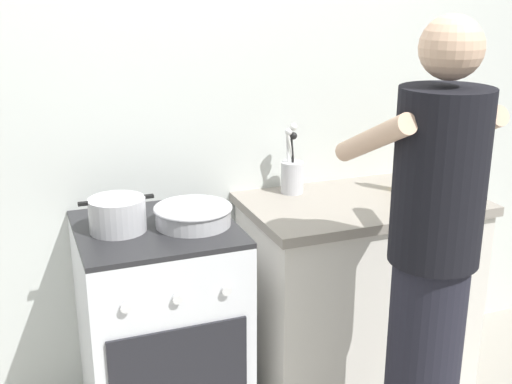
{
  "coord_description": "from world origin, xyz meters",
  "views": [
    {
      "loc": [
        -0.82,
        -2.16,
        1.79
      ],
      "look_at": [
        0.05,
        0.12,
        1.0
      ],
      "focal_mm": 45.61,
      "sensor_mm": 36.0,
      "label": 1
    }
  ],
  "objects_px": {
    "utensil_crock": "(292,174)",
    "stove_range": "(161,331)",
    "pot": "(117,215)",
    "person": "(430,271)",
    "mixing_bowl": "(193,214)",
    "oil_bottle": "(400,167)"
  },
  "relations": [
    {
      "from": "utensil_crock",
      "to": "stove_range",
      "type": "bearing_deg",
      "value": -163.24
    },
    {
      "from": "pot",
      "to": "person",
      "type": "bearing_deg",
      "value": -34.64
    },
    {
      "from": "pot",
      "to": "utensil_crock",
      "type": "relative_size",
      "value": 0.89
    },
    {
      "from": "stove_range",
      "to": "person",
      "type": "distance_m",
      "value": 1.1
    },
    {
      "from": "pot",
      "to": "stove_range",
      "type": "bearing_deg",
      "value": -2.5
    },
    {
      "from": "mixing_bowl",
      "to": "person",
      "type": "bearing_deg",
      "value": -42.8
    },
    {
      "from": "stove_range",
      "to": "person",
      "type": "bearing_deg",
      "value": -38.82
    },
    {
      "from": "pot",
      "to": "mixing_bowl",
      "type": "relative_size",
      "value": 0.92
    },
    {
      "from": "utensil_crock",
      "to": "person",
      "type": "xyz_separation_m",
      "value": [
        0.14,
        -0.84,
        -0.13
      ]
    },
    {
      "from": "oil_bottle",
      "to": "utensil_crock",
      "type": "bearing_deg",
      "value": 162.15
    },
    {
      "from": "pot",
      "to": "oil_bottle",
      "type": "relative_size",
      "value": 1.06
    },
    {
      "from": "stove_range",
      "to": "mixing_bowl",
      "type": "height_order",
      "value": "mixing_bowl"
    },
    {
      "from": "stove_range",
      "to": "oil_bottle",
      "type": "height_order",
      "value": "oil_bottle"
    },
    {
      "from": "oil_bottle",
      "to": "person",
      "type": "height_order",
      "value": "person"
    },
    {
      "from": "person",
      "to": "stove_range",
      "type": "bearing_deg",
      "value": 141.18
    },
    {
      "from": "utensil_crock",
      "to": "mixing_bowl",
      "type": "bearing_deg",
      "value": -155.92
    },
    {
      "from": "utensil_crock",
      "to": "oil_bottle",
      "type": "bearing_deg",
      "value": -17.85
    },
    {
      "from": "stove_range",
      "to": "person",
      "type": "height_order",
      "value": "person"
    },
    {
      "from": "utensil_crock",
      "to": "oil_bottle",
      "type": "xyz_separation_m",
      "value": [
        0.46,
        -0.15,
        0.02
      ]
    },
    {
      "from": "pot",
      "to": "person",
      "type": "height_order",
      "value": "person"
    },
    {
      "from": "utensil_crock",
      "to": "pot",
      "type": "bearing_deg",
      "value": -166.48
    },
    {
      "from": "pot",
      "to": "oil_bottle",
      "type": "distance_m",
      "value": 1.25
    }
  ]
}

